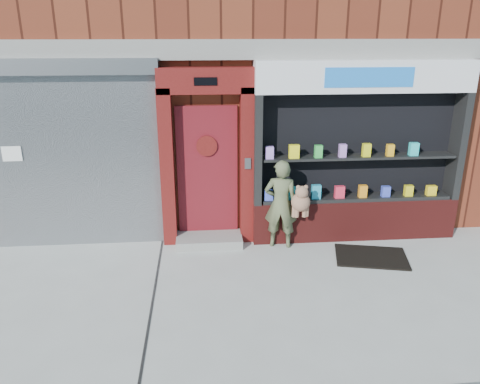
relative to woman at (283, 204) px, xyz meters
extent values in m
plane|color=#9E9E99|center=(-0.47, -1.53, -0.76)|extent=(80.00, 80.00, 0.00)
cube|color=#5B2214|center=(-0.47, 4.47, 3.24)|extent=(12.00, 8.00, 8.00)
cube|color=gray|center=(-0.47, 0.39, 2.39)|extent=(12.00, 0.16, 0.30)
cube|color=gray|center=(-3.47, 0.41, 0.64)|extent=(3.00, 0.10, 2.80)
cube|color=slate|center=(-3.47, 0.35, 2.16)|extent=(3.10, 0.30, 0.24)
cube|color=white|center=(-4.27, 0.34, 0.84)|extent=(0.30, 0.01, 0.24)
cube|color=#4F0E0D|center=(-1.87, 0.33, 0.54)|extent=(0.22, 0.28, 2.60)
cube|color=#4F0E0D|center=(-0.57, 0.33, 0.54)|extent=(0.22, 0.28, 2.60)
cube|color=#4F0E0D|center=(-1.22, 0.33, 1.94)|extent=(1.50, 0.28, 0.40)
cube|color=black|center=(-1.22, 0.18, 1.94)|extent=(0.35, 0.01, 0.12)
cube|color=maroon|center=(-1.22, 0.44, 0.44)|extent=(1.00, 0.06, 2.20)
cylinder|color=black|center=(-1.22, 0.40, 0.89)|extent=(0.28, 0.02, 0.28)
cylinder|color=#4F0E0D|center=(-1.22, 0.39, 0.89)|extent=(0.34, 0.02, 0.34)
cube|color=gray|center=(-1.22, 0.17, -0.68)|extent=(1.10, 0.55, 0.15)
cube|color=slate|center=(-0.57, 0.18, 0.64)|extent=(0.10, 0.02, 0.18)
cube|color=#5B1715|center=(1.28, 0.27, -0.41)|extent=(3.50, 0.40, 0.70)
cube|color=black|center=(-0.41, 0.27, 0.84)|extent=(0.12, 0.40, 1.80)
cube|color=black|center=(2.97, 0.27, 0.84)|extent=(0.12, 0.40, 1.80)
cube|color=black|center=(1.28, 0.45, 0.84)|extent=(3.30, 0.03, 1.80)
cube|color=black|center=(1.28, 0.27, -0.03)|extent=(3.20, 0.36, 0.06)
cube|color=black|center=(1.28, 0.27, 0.69)|extent=(3.20, 0.36, 0.04)
cube|color=white|center=(1.28, 0.27, 1.99)|extent=(3.50, 0.40, 0.50)
cube|color=blue|center=(1.28, 0.06, 1.99)|extent=(1.40, 0.01, 0.30)
cube|color=#455DEC|center=(-0.22, 0.19, 0.09)|extent=(0.14, 0.09, 0.17)
cube|color=#29C3CD|center=(0.18, 0.19, 0.11)|extent=(0.16, 0.09, 0.21)
cube|color=#2598BC|center=(0.58, 0.19, 0.12)|extent=(0.15, 0.09, 0.24)
cube|color=#E92945|center=(0.98, 0.19, 0.11)|extent=(0.16, 0.09, 0.21)
cube|color=orange|center=(1.38, 0.19, 0.11)|extent=(0.13, 0.09, 0.21)
cube|color=blue|center=(1.78, 0.19, 0.09)|extent=(0.14, 0.09, 0.18)
cube|color=yellow|center=(2.18, 0.19, 0.10)|extent=(0.14, 0.09, 0.18)
cube|color=yellow|center=(2.58, 0.19, 0.09)|extent=(0.16, 0.09, 0.17)
cube|color=#B586F1|center=(-0.22, 0.19, 0.81)|extent=(0.13, 0.09, 0.20)
cube|color=yellow|center=(0.18, 0.19, 0.82)|extent=(0.16, 0.09, 0.22)
cube|color=green|center=(0.58, 0.19, 0.82)|extent=(0.12, 0.09, 0.20)
cube|color=#B77ADD|center=(0.98, 0.19, 0.82)|extent=(0.11, 0.09, 0.21)
cube|color=yellow|center=(1.38, 0.19, 0.82)|extent=(0.13, 0.09, 0.21)
cube|color=#FDAC1A|center=(1.78, 0.19, 0.81)|extent=(0.11, 0.09, 0.19)
cube|color=#28C9C9|center=(2.18, 0.19, 0.82)|extent=(0.14, 0.09, 0.21)
imported|color=#535B3B|center=(-0.04, 0.02, -0.01)|extent=(0.60, 0.46, 1.49)
sphere|color=#875B43|center=(0.26, -0.11, 0.06)|extent=(0.31, 0.31, 0.31)
sphere|color=#875B43|center=(0.26, -0.16, 0.25)|extent=(0.21, 0.21, 0.21)
sphere|color=#875B43|center=(0.20, -0.16, 0.33)|extent=(0.07, 0.07, 0.07)
sphere|color=#875B43|center=(0.32, -0.16, 0.33)|extent=(0.07, 0.07, 0.07)
cylinder|color=#875B43|center=(0.16, -0.11, -0.09)|extent=(0.07, 0.07, 0.19)
cylinder|color=#875B43|center=(0.37, -0.11, -0.09)|extent=(0.07, 0.07, 0.19)
cylinder|color=#875B43|center=(0.20, -0.13, -0.09)|extent=(0.07, 0.07, 0.19)
cylinder|color=#875B43|center=(0.32, -0.13, -0.09)|extent=(0.07, 0.07, 0.19)
cube|color=black|center=(1.34, -0.55, -0.74)|extent=(1.25, 1.00, 0.03)
camera|label=1|loc=(-1.32, -7.04, 2.67)|focal=35.00mm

